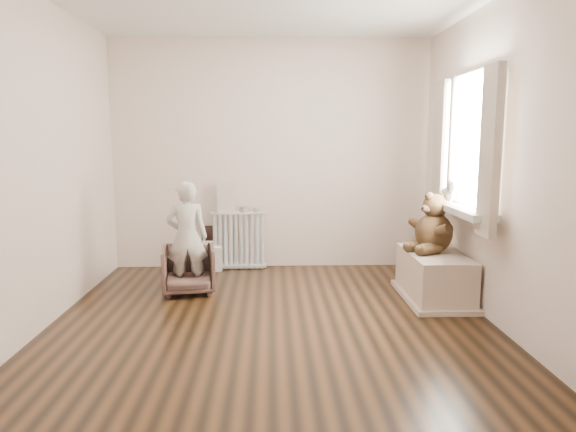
{
  "coord_description": "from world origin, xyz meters",
  "views": [
    {
      "loc": [
        -0.01,
        -4.11,
        1.49
      ],
      "look_at": [
        0.15,
        0.45,
        0.8
      ],
      "focal_mm": 32.0,
      "sensor_mm": 36.0,
      "label": 1
    }
  ],
  "objects_px": {
    "plush_cat": "(449,192)",
    "toy_bench": "(434,278)",
    "armchair": "(189,269)",
    "radiator": "(238,235)",
    "child": "(187,237)",
    "toy_vanity": "(208,246)",
    "teddy_bear": "(434,227)"
  },
  "relations": [
    {
      "from": "toy_vanity",
      "to": "armchair",
      "type": "xyz_separation_m",
      "value": [
        -0.08,
        -0.88,
        -0.04
      ]
    },
    {
      "from": "child",
      "to": "teddy_bear",
      "type": "height_order",
      "value": "child"
    },
    {
      "from": "armchair",
      "to": "teddy_bear",
      "type": "height_order",
      "value": "teddy_bear"
    },
    {
      "from": "radiator",
      "to": "teddy_bear",
      "type": "xyz_separation_m",
      "value": [
        1.89,
        -1.13,
        0.28
      ]
    },
    {
      "from": "radiator",
      "to": "teddy_bear",
      "type": "bearing_deg",
      "value": -30.81
    },
    {
      "from": "radiator",
      "to": "toy_vanity",
      "type": "height_order",
      "value": "radiator"
    },
    {
      "from": "toy_vanity",
      "to": "teddy_bear",
      "type": "height_order",
      "value": "teddy_bear"
    },
    {
      "from": "toy_vanity",
      "to": "plush_cat",
      "type": "distance_m",
      "value": 2.71
    },
    {
      "from": "toy_bench",
      "to": "armchair",
      "type": "bearing_deg",
      "value": 173.34
    },
    {
      "from": "armchair",
      "to": "plush_cat",
      "type": "height_order",
      "value": "plush_cat"
    },
    {
      "from": "toy_vanity",
      "to": "toy_bench",
      "type": "bearing_deg",
      "value": -27.26
    },
    {
      "from": "toy_vanity",
      "to": "plush_cat",
      "type": "height_order",
      "value": "plush_cat"
    },
    {
      "from": "radiator",
      "to": "plush_cat",
      "type": "bearing_deg",
      "value": -28.19
    },
    {
      "from": "child",
      "to": "teddy_bear",
      "type": "relative_size",
      "value": 1.94
    },
    {
      "from": "toy_bench",
      "to": "toy_vanity",
      "type": "bearing_deg",
      "value": 152.74
    },
    {
      "from": "toy_bench",
      "to": "plush_cat",
      "type": "bearing_deg",
      "value": 33.89
    },
    {
      "from": "plush_cat",
      "to": "toy_bench",
      "type": "bearing_deg",
      "value": -169.17
    },
    {
      "from": "toy_bench",
      "to": "plush_cat",
      "type": "height_order",
      "value": "plush_cat"
    },
    {
      "from": "armchair",
      "to": "child",
      "type": "xyz_separation_m",
      "value": [
        0.0,
        -0.05,
        0.33
      ]
    },
    {
      "from": "armchair",
      "to": "toy_vanity",
      "type": "bearing_deg",
      "value": 75.83
    },
    {
      "from": "toy_vanity",
      "to": "toy_bench",
      "type": "relative_size",
      "value": 0.54
    },
    {
      "from": "armchair",
      "to": "child",
      "type": "height_order",
      "value": "child"
    },
    {
      "from": "toy_vanity",
      "to": "radiator",
      "type": "bearing_deg",
      "value": 4.95
    },
    {
      "from": "child",
      "to": "plush_cat",
      "type": "xyz_separation_m",
      "value": [
        2.47,
        -0.13,
        0.44
      ]
    },
    {
      "from": "armchair",
      "to": "toy_bench",
      "type": "distance_m",
      "value": 2.34
    },
    {
      "from": "armchair",
      "to": "plush_cat",
      "type": "distance_m",
      "value": 2.59
    },
    {
      "from": "armchair",
      "to": "plush_cat",
      "type": "relative_size",
      "value": 2.01
    },
    {
      "from": "radiator",
      "to": "child",
      "type": "height_order",
      "value": "child"
    },
    {
      "from": "radiator",
      "to": "plush_cat",
      "type": "distance_m",
      "value": 2.39
    },
    {
      "from": "child",
      "to": "plush_cat",
      "type": "distance_m",
      "value": 2.51
    },
    {
      "from": "toy_vanity",
      "to": "plush_cat",
      "type": "xyz_separation_m",
      "value": [
        2.38,
        -1.06,
        0.72
      ]
    },
    {
      "from": "toy_vanity",
      "to": "plush_cat",
      "type": "relative_size",
      "value": 2.01
    }
  ]
}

